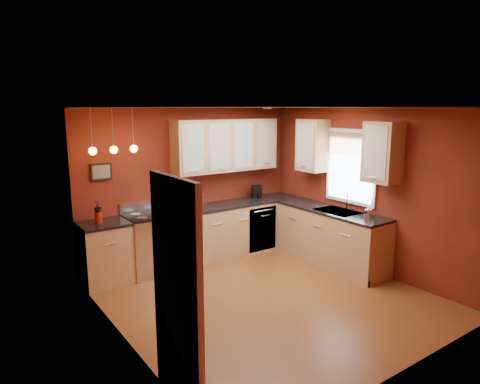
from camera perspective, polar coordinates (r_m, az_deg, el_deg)
floor at (r=6.14m, az=3.63°, el=-13.87°), size 4.20×4.20×0.00m
ceiling at (r=5.56m, az=3.96°, el=11.20°), size 4.00×4.20×0.02m
wall_back at (r=7.43m, az=-6.44°, el=1.06°), size 4.00×0.02×2.60m
wall_front at (r=4.34m, az=21.59°, el=-6.99°), size 4.00×0.02×2.60m
wall_left at (r=4.75m, az=-15.41°, el=-5.06°), size 0.02×4.20×2.60m
wall_right at (r=7.11m, az=16.42°, el=0.22°), size 0.02×4.20×2.60m
base_cabinets_back_left at (r=6.74m, az=-17.51°, el=-7.92°), size 0.70×0.60×0.90m
base_cabinets_back_right at (r=7.74m, az=-0.47°, el=-4.91°), size 2.54×0.60×0.90m
base_cabinets_right at (r=7.38m, az=11.85°, el=-5.98°), size 0.60×2.10×0.90m
counter_back_left at (r=6.61m, az=-17.75°, el=-4.06°), size 0.70×0.62×0.04m
counter_back_right at (r=7.63m, az=-0.48°, el=-1.51°), size 2.54×0.62×0.04m
counter_right at (r=7.25m, az=12.00°, el=-2.43°), size 0.62×2.10×0.04m
gas_range at (r=6.97m, az=-11.78°, el=-6.73°), size 0.76×0.64×1.11m
dishwasher_front at (r=7.73m, az=3.02°, el=-4.95°), size 0.60×0.02×0.80m
sink at (r=7.16m, az=12.89°, el=-2.69°), size 0.50×0.70×0.33m
window at (r=7.22m, az=14.61°, el=3.60°), size 0.06×1.02×1.22m
door_left_wall at (r=3.81m, az=-8.39°, el=-13.26°), size 0.12×0.82×2.05m
upper_cabinets_back at (r=7.50m, az=-1.86°, el=6.23°), size 2.00×0.35×0.90m
upper_cabinets_right at (r=7.10m, az=13.77°, el=5.64°), size 0.35×1.95×0.90m
wall_picture at (r=6.76m, az=-18.03°, el=2.58°), size 0.32×0.03×0.26m
pendant_lights at (r=6.43m, az=-16.48°, el=5.48°), size 0.71×0.11×0.66m
red_canister at (r=7.36m, az=-5.42°, el=-1.02°), size 0.14×0.14×0.21m
red_vase at (r=6.58m, az=-18.35°, el=-3.23°), size 0.10×0.10×0.17m
flowers at (r=6.54m, az=-18.43°, el=-1.85°), size 0.12×0.12×0.20m
coffee_maker at (r=7.94m, az=2.28°, el=-0.03°), size 0.21×0.20×0.24m
soap_pump at (r=6.85m, az=16.79°, el=-2.47°), size 0.09×0.09×0.19m
dish_towel at (r=6.72m, az=-9.59°, el=-6.97°), size 0.23×0.02×0.31m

